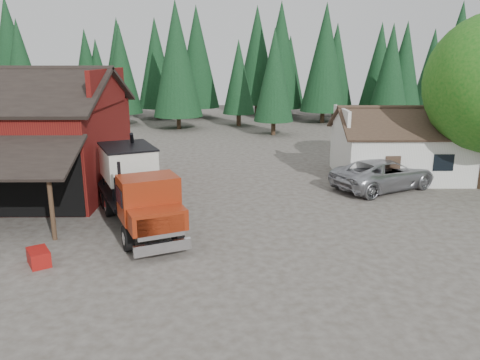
{
  "coord_description": "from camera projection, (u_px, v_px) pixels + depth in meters",
  "views": [
    {
      "loc": [
        2.24,
        -16.84,
        7.66
      ],
      "look_at": [
        2.43,
        5.31,
        1.8
      ],
      "focal_mm": 35.0,
      "sensor_mm": 36.0,
      "label": 1
    }
  ],
  "objects": [
    {
      "name": "near_pine_b",
      "position": [
        274.0,
        75.0,
        45.76
      ],
      "size": [
        3.96,
        3.96,
        10.4
      ],
      "color": "#382619",
      "rests_on": "ground"
    },
    {
      "name": "farmhouse",
      "position": [
        401.0,
        151.0,
        30.46
      ],
      "size": [
        8.6,
        6.42,
        4.65
      ],
      "color": "silver",
      "rests_on": "ground"
    },
    {
      "name": "equip_box",
      "position": [
        39.0,
        257.0,
        17.7
      ],
      "size": [
        1.18,
        1.3,
        0.6
      ],
      "primitive_type": "cube",
      "rotation": [
        0.0,
        0.0,
        0.57
      ],
      "color": "maroon",
      "rests_on": "ground"
    },
    {
      "name": "silver_car",
      "position": [
        384.0,
        174.0,
        27.74
      ],
      "size": [
        7.21,
        5.78,
        1.82
      ],
      "primitive_type": "imported",
      "rotation": [
        0.0,
        0.0,
        2.07
      ],
      "color": "#A6A7AE",
      "rests_on": "ground"
    },
    {
      "name": "feed_truck",
      "position": [
        136.0,
        185.0,
        21.61
      ],
      "size": [
        5.8,
        9.16,
        4.05
      ],
      "rotation": [
        0.0,
        0.0,
        0.42
      ],
      "color": "black",
      "rests_on": "ground"
    },
    {
      "name": "ground",
      "position": [
        179.0,
        259.0,
        18.22
      ],
      "size": [
        120.0,
        120.0,
        0.0
      ],
      "primitive_type": "plane",
      "color": "#443E35",
      "rests_on": "ground"
    },
    {
      "name": "red_barn",
      "position": [
        7.0,
        145.0,
        27.01
      ],
      "size": [
        12.8,
        13.63,
        7.18
      ],
      "color": "#621610",
      "rests_on": "ground"
    },
    {
      "name": "conifer_backdrop",
      "position": [
        218.0,
        119.0,
        58.82
      ],
      "size": [
        76.0,
        16.0,
        16.0
      ],
      "primitive_type": null,
      "color": "black",
      "rests_on": "ground"
    },
    {
      "name": "near_pine_c",
      "position": [
        457.0,
        65.0,
        41.77
      ],
      "size": [
        4.84,
        4.84,
        12.4
      ],
      "color": "#382619",
      "rests_on": "ground"
    },
    {
      "name": "near_pine_d",
      "position": [
        177.0,
        59.0,
        49.16
      ],
      "size": [
        5.28,
        5.28,
        13.4
      ],
      "color": "#382619",
      "rests_on": "ground"
    }
  ]
}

